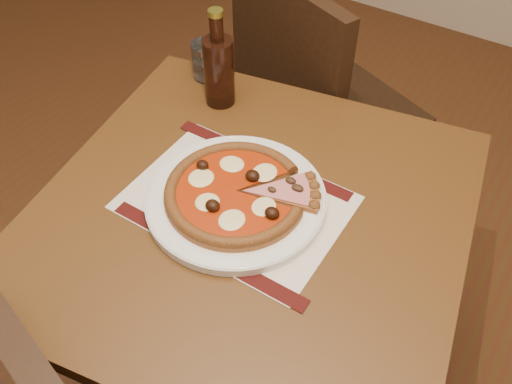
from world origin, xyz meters
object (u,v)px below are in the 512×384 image
at_px(plate, 236,199).
at_px(pizza, 235,192).
at_px(water_glass, 207,60).
at_px(bottle, 219,68).
at_px(table, 251,242).
at_px(chair_far, 313,102).

distance_m(plate, pizza, 0.02).
xyz_separation_m(water_glass, bottle, (0.08, -0.07, 0.05)).
xyz_separation_m(table, bottle, (-0.24, 0.24, 0.19)).
height_order(plate, pizza, pizza).
xyz_separation_m(table, pizza, (-0.03, -0.00, 0.13)).
height_order(chair_far, pizza, chair_far).
relative_size(chair_far, bottle, 4.10).
bearing_deg(bottle, table, -45.19).
bearing_deg(table, plate, -178.10).
distance_m(chair_far, bottle, 0.48).
distance_m(table, water_glass, 0.47).
distance_m(chair_far, plate, 0.67).
xyz_separation_m(plate, bottle, (-0.21, 0.24, 0.08)).
height_order(table, chair_far, chair_far).
height_order(pizza, bottle, bottle).
distance_m(pizza, bottle, 0.33).
distance_m(plate, bottle, 0.33).
distance_m(chair_far, pizza, 0.67).
bearing_deg(bottle, water_glass, 141.91).
bearing_deg(plate, table, 1.90).
bearing_deg(table, water_glass, 136.49).
relative_size(chair_far, plate, 2.71).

